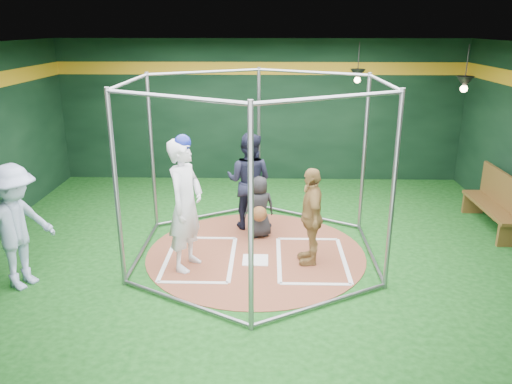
{
  "coord_description": "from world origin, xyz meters",
  "views": [
    {
      "loc": [
        0.21,
        -7.93,
        3.79
      ],
      "look_at": [
        0.0,
        0.1,
        1.1
      ],
      "focal_mm": 35.0,
      "sensor_mm": 36.0,
      "label": 1
    }
  ],
  "objects_px": {
    "visitor_leopard": "(311,216)",
    "dugout_bench": "(497,201)",
    "batter_figure": "(186,204)",
    "umpire": "(249,181)"
  },
  "relations": [
    {
      "from": "visitor_leopard",
      "to": "dugout_bench",
      "type": "height_order",
      "value": "visitor_leopard"
    },
    {
      "from": "batter_figure",
      "to": "visitor_leopard",
      "type": "relative_size",
      "value": 1.36
    },
    {
      "from": "batter_figure",
      "to": "visitor_leopard",
      "type": "height_order",
      "value": "batter_figure"
    },
    {
      "from": "umpire",
      "to": "dugout_bench",
      "type": "relative_size",
      "value": 0.98
    },
    {
      "from": "batter_figure",
      "to": "visitor_leopard",
      "type": "bearing_deg",
      "value": 6.71
    },
    {
      "from": "visitor_leopard",
      "to": "dugout_bench",
      "type": "bearing_deg",
      "value": 109.55
    },
    {
      "from": "batter_figure",
      "to": "dugout_bench",
      "type": "height_order",
      "value": "batter_figure"
    },
    {
      "from": "batter_figure",
      "to": "umpire",
      "type": "height_order",
      "value": "batter_figure"
    },
    {
      "from": "batter_figure",
      "to": "umpire",
      "type": "distance_m",
      "value": 1.98
    },
    {
      "from": "batter_figure",
      "to": "visitor_leopard",
      "type": "distance_m",
      "value": 2.05
    }
  ]
}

